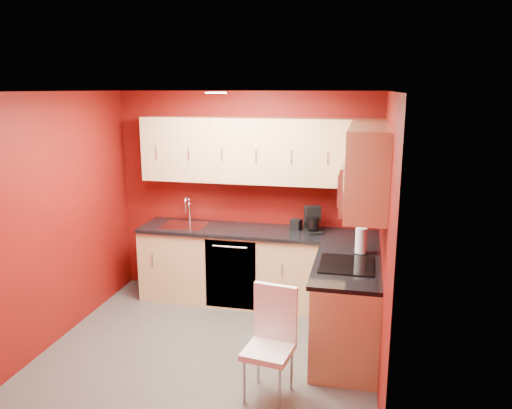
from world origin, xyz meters
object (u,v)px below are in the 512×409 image
at_px(napkin_holder, 296,224).
at_px(paper_towel, 361,241).
at_px(coffee_maker, 314,220).
at_px(sink, 185,222).
at_px(dining_chair, 268,345).
at_px(microwave, 363,187).

xyz_separation_m(napkin_holder, paper_towel, (0.75, -0.72, 0.07)).
relative_size(coffee_maker, paper_towel, 1.13).
relative_size(sink, napkin_holder, 4.19).
relative_size(napkin_holder, paper_towel, 0.47).
bearing_deg(napkin_holder, coffee_maker, -20.48).
height_order(napkin_holder, dining_chair, napkin_holder).
bearing_deg(microwave, sink, 154.40).
bearing_deg(sink, coffee_maker, 0.54).
bearing_deg(paper_towel, napkin_holder, 136.44).
distance_m(microwave, dining_chair, 1.61).
xyz_separation_m(napkin_holder, dining_chair, (0.05, -1.93, -0.51)).
bearing_deg(coffee_maker, napkin_holder, 134.67).
bearing_deg(napkin_holder, microwave, -55.72).
distance_m(sink, napkin_holder, 1.35).
bearing_deg(sink, dining_chair, -52.73).
height_order(coffee_maker, paper_towel, coffee_maker).
xyz_separation_m(microwave, dining_chair, (-0.69, -0.84, -1.19)).
relative_size(sink, paper_towel, 1.98).
relative_size(sink, dining_chair, 0.56).
relative_size(sink, coffee_maker, 1.75).
distance_m(napkin_holder, dining_chair, 2.00).
relative_size(coffee_maker, napkin_holder, 2.40).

